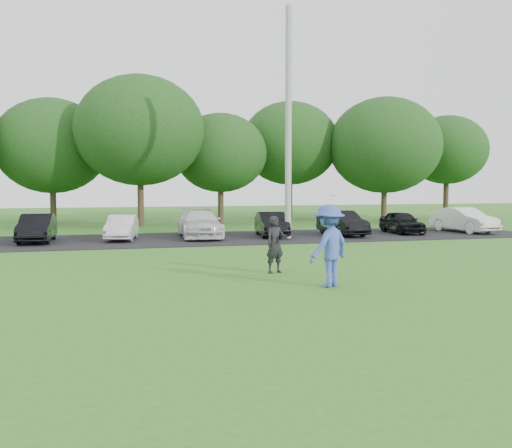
{
  "coord_description": "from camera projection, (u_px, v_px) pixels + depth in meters",
  "views": [
    {
      "loc": [
        -4.16,
        -11.88,
        2.41
      ],
      "look_at": [
        0.0,
        3.5,
        1.3
      ],
      "focal_mm": 40.0,
      "sensor_mm": 36.0,
      "label": 1
    }
  ],
  "objects": [
    {
      "name": "camera_bystander",
      "position": [
        275.0,
        245.0,
        15.47
      ],
      "size": [
        0.66,
        0.54,
        1.56
      ],
      "color": "black",
      "rests_on": "ground"
    },
    {
      "name": "tree_row",
      "position": [
        197.0,
        143.0,
        34.66
      ],
      "size": [
        42.39,
        9.85,
        8.64
      ],
      "color": "#38281C",
      "rests_on": "ground"
    },
    {
      "name": "parked_cars",
      "position": [
        187.0,
        225.0,
        25.01
      ],
      "size": [
        28.24,
        4.72,
        1.25
      ],
      "color": "black",
      "rests_on": "parking_lot"
    },
    {
      "name": "frisbee_player",
      "position": [
        329.0,
        246.0,
        13.38
      ],
      "size": [
        1.45,
        1.27,
        2.2
      ],
      "color": "#3E55B0",
      "rests_on": "ground"
    },
    {
      "name": "utility_pole",
      "position": [
        288.0,
        124.0,
        24.89
      ],
      "size": [
        0.28,
        0.28,
        10.11
      ],
      "primitive_type": "cylinder",
      "color": "#A1A19C",
      "rests_on": "ground"
    },
    {
      "name": "ground",
      "position": [
        297.0,
        293.0,
        12.7
      ],
      "size": [
        100.0,
        100.0,
        0.0
      ],
      "primitive_type": "plane",
      "color": "#326C1E",
      "rests_on": "ground"
    },
    {
      "name": "parking_lot",
      "position": [
        200.0,
        238.0,
        25.21
      ],
      "size": [
        32.0,
        6.5,
        0.03
      ],
      "primitive_type": "cube",
      "color": "black",
      "rests_on": "ground"
    }
  ]
}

